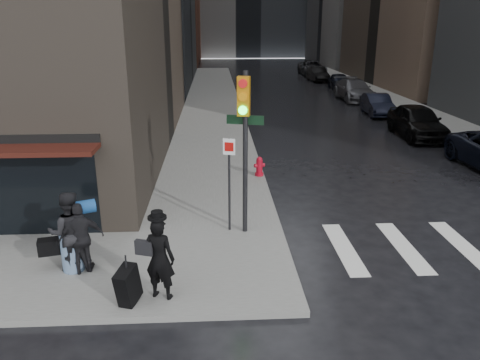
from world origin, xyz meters
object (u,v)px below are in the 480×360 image
at_px(traffic_light, 243,133).
at_px(man_jeans, 69,232).
at_px(man_overcoat, 153,263).
at_px(parked_car_6, 312,68).
at_px(parked_car_4, 340,81).
at_px(fire_hydrant, 259,167).
at_px(parked_car_3, 354,90).
at_px(parked_car_1, 417,121).
at_px(man_greycoat, 81,238).
at_px(parked_car_2, 377,105).
at_px(parked_car_5, 318,74).

bearing_deg(traffic_light, man_jeans, -141.45).
relative_size(man_overcoat, parked_car_6, 0.35).
bearing_deg(parked_car_4, fire_hydrant, -106.57).
relative_size(parked_car_3, parked_car_6, 0.96).
bearing_deg(parked_car_4, parked_car_1, -88.09).
bearing_deg(man_overcoat, parked_car_1, -110.31).
bearing_deg(man_jeans, parked_car_4, -128.57).
distance_m(man_greycoat, parked_car_2, 23.83).
height_order(man_jeans, parked_car_5, man_jeans).
bearing_deg(parked_car_5, parked_car_4, -86.05).
distance_m(man_greycoat, parked_car_6, 46.62).
xyz_separation_m(fire_hydrant, parked_car_4, (9.54, 25.02, 0.22)).
relative_size(traffic_light, parked_car_2, 1.07).
bearing_deg(man_overcoat, parked_car_6, -87.03).
height_order(traffic_light, parked_car_2, traffic_light).
xyz_separation_m(parked_car_2, parked_car_3, (0.28, 6.19, 0.12)).
xyz_separation_m(parked_car_1, parked_car_3, (0.29, 12.37, -0.05)).
height_order(man_overcoat, fire_hydrant, man_overcoat).
bearing_deg(man_overcoat, parked_car_2, -101.03).
xyz_separation_m(man_greycoat, parked_car_6, (14.29, 44.38, -0.22)).
xyz_separation_m(traffic_light, parked_car_1, (9.69, 11.50, -2.12)).
relative_size(man_overcoat, man_greycoat, 1.16).
bearing_deg(traffic_light, parked_car_2, 75.57).
relative_size(man_jeans, parked_car_4, 0.47).
height_order(man_overcoat, traffic_light, traffic_light).
height_order(parked_car_2, parked_car_6, parked_car_6).
distance_m(man_overcoat, parked_car_5, 41.13).
distance_m(man_overcoat, parked_car_3, 29.57).
bearing_deg(parked_car_2, parked_car_3, 91.61).
distance_m(traffic_light, parked_car_6, 43.76).
height_order(man_greycoat, parked_car_3, man_greycoat).
bearing_deg(parked_car_6, fire_hydrant, -103.92).
bearing_deg(man_jeans, fire_hydrant, -140.11).
xyz_separation_m(fire_hydrant, parked_car_6, (9.58, 37.39, 0.30)).
distance_m(traffic_light, parked_car_1, 15.18).
bearing_deg(parked_car_5, man_jeans, -112.12).
bearing_deg(man_greycoat, parked_car_6, -131.42).
xyz_separation_m(traffic_light, fire_hydrant, (0.92, 5.03, -2.48)).
xyz_separation_m(man_greycoat, parked_car_1, (13.48, 13.45, -0.16)).
relative_size(man_greycoat, parked_car_6, 0.30).
distance_m(parked_car_1, parked_car_3, 12.37).
bearing_deg(fire_hydrant, man_greycoat, -123.98).
bearing_deg(parked_car_4, parked_car_6, 94.09).
bearing_deg(man_jeans, man_greycoat, 143.89).
bearing_deg(fire_hydrant, parked_car_6, 75.63).
distance_m(man_jeans, man_greycoat, 0.33).
bearing_deg(man_overcoat, parked_car_5, -88.38).
height_order(man_overcoat, man_greycoat, man_overcoat).
relative_size(parked_car_2, parked_car_5, 0.96).
distance_m(parked_car_2, parked_car_3, 6.19).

